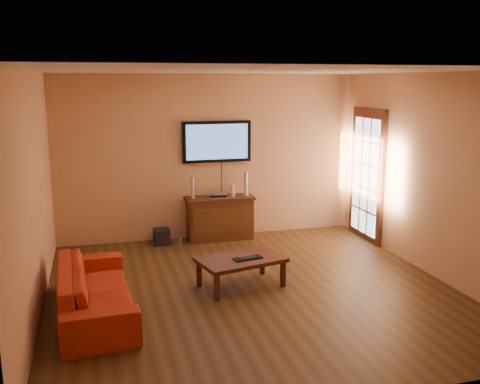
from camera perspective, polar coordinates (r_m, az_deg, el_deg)
name	(u,v)px	position (r m, az deg, el deg)	size (l,w,h in m)	color
ground_plane	(252,290)	(6.84, 1.33, -10.42)	(5.00, 5.00, 0.00)	#39240F
room_walls	(239,151)	(6.99, -0.06, 4.41)	(5.00, 5.00, 5.00)	tan
french_door	(367,176)	(9.00, 13.37, 1.64)	(0.07, 1.02, 2.22)	#3B1A0D
media_console	(220,218)	(8.85, -2.17, -2.78)	(1.13, 0.43, 0.72)	#3B1A0D
television	(217,142)	(8.79, -2.50, 5.39)	(1.14, 0.08, 0.67)	black
coffee_table	(241,262)	(6.84, 0.10, -7.43)	(1.18, 0.87, 0.38)	#3B1A0D
sofa	(95,282)	(6.26, -15.25, -9.22)	(1.98, 0.58, 0.78)	#AC2A13
speaker_left	(193,189)	(8.66, -5.09, 0.35)	(0.09, 0.09, 0.35)	silver
speaker_right	(246,185)	(8.87, 0.63, 0.77)	(0.10, 0.10, 0.38)	silver
av_receiver	(218,195)	(8.74, -2.40, -0.32)	(0.32, 0.23, 0.07)	silver
game_console	(233,190)	(8.81, -0.77, 0.18)	(0.04, 0.14, 0.19)	white
subwoofer	(162,237)	(8.71, -8.35, -4.74)	(0.25, 0.25, 0.25)	black
bottle	(180,244)	(8.42, -6.40, -5.54)	(0.07, 0.07, 0.19)	white
keyboard	(248,258)	(6.78, 0.82, -7.08)	(0.39, 0.20, 0.02)	black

